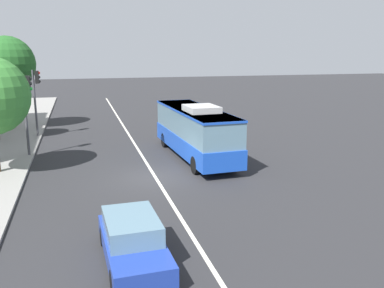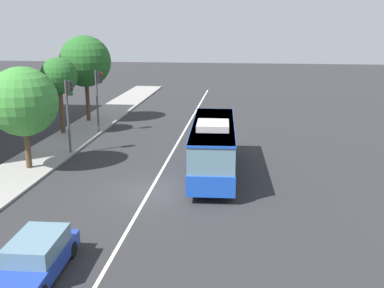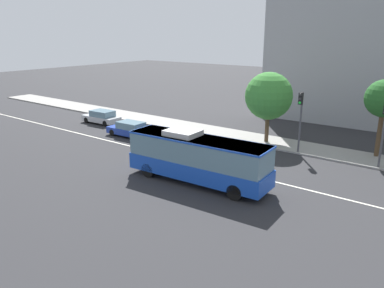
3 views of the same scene
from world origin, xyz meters
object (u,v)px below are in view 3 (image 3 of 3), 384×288
(traffic_light_near_corner, at_px, (300,112))
(sedan_silver, at_px, (102,117))
(transit_bus, at_px, (197,157))
(street_tree_kerbside_right, at_px, (269,96))
(street_tree_kerbside_left, at_px, (384,99))
(traffic_light_mid_block, at_px, (384,122))
(sedan_blue, at_px, (130,129))

(traffic_light_near_corner, bearing_deg, sedan_silver, -80.54)
(transit_bus, distance_m, street_tree_kerbside_right, 11.76)
(transit_bus, height_order, sedan_silver, transit_bus)
(sedan_silver, bearing_deg, transit_bus, 155.57)
(street_tree_kerbside_left, relative_size, street_tree_kerbside_right, 0.98)
(sedan_silver, bearing_deg, traffic_light_mid_block, -177.33)
(traffic_light_near_corner, bearing_deg, sedan_blue, -70.56)
(traffic_light_near_corner, height_order, traffic_light_mid_block, same)
(transit_bus, bearing_deg, sedan_silver, 155.22)
(transit_bus, xyz_separation_m, sedan_blue, (-12.15, 5.52, -1.09))
(sedan_blue, xyz_separation_m, sedan_silver, (-6.49, 1.99, 0.00))
(transit_bus, height_order, traffic_light_near_corner, traffic_light_near_corner)
(sedan_blue, bearing_deg, transit_bus, 153.43)
(transit_bus, height_order, street_tree_kerbside_left, street_tree_kerbside_left)
(street_tree_kerbside_right, bearing_deg, transit_bus, -87.08)
(transit_bus, relative_size, sedan_blue, 2.22)
(transit_bus, relative_size, traffic_light_mid_block, 1.94)
(transit_bus, xyz_separation_m, traffic_light_near_corner, (2.96, 10.04, 1.75))
(transit_bus, bearing_deg, traffic_light_near_corner, 70.72)
(transit_bus, relative_size, sedan_silver, 2.21)
(traffic_light_mid_block, xyz_separation_m, street_tree_kerbside_left, (-0.75, 2.93, 1.20))
(sedan_blue, relative_size, traffic_light_near_corner, 0.88)
(sedan_silver, relative_size, traffic_light_mid_block, 0.88)
(traffic_light_mid_block, distance_m, street_tree_kerbside_left, 3.25)
(sedan_blue, bearing_deg, street_tree_kerbside_left, -162.29)
(sedan_silver, distance_m, street_tree_kerbside_right, 18.83)
(sedan_blue, xyz_separation_m, street_tree_kerbside_right, (11.57, 5.96, 3.58))
(sedan_blue, height_order, traffic_light_mid_block, traffic_light_mid_block)
(street_tree_kerbside_left, bearing_deg, sedan_blue, -160.14)
(street_tree_kerbside_left, bearing_deg, traffic_light_near_corner, -151.97)
(traffic_light_near_corner, bearing_deg, transit_bus, -13.66)
(sedan_silver, height_order, traffic_light_mid_block, traffic_light_mid_block)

